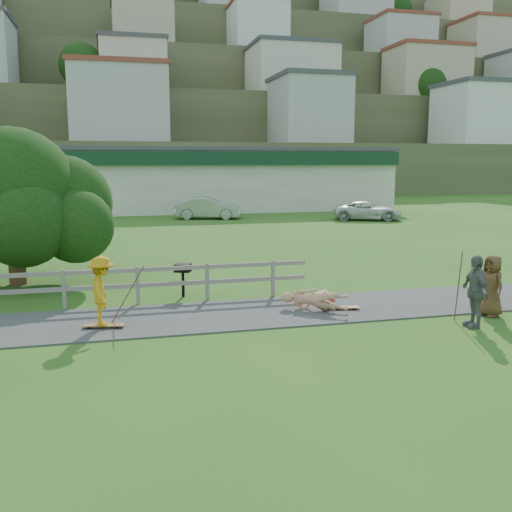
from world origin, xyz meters
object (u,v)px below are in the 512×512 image
at_px(tree, 14,227).
at_px(skater_fallen, 314,300).
at_px(car_silver, 208,208).
at_px(bbq, 183,280).
at_px(spectator_b, 475,291).
at_px(skater_rider, 102,295).
at_px(spectator_c, 492,286).
at_px(car_white, 367,211).

bearing_deg(tree, skater_fallen, -34.35).
height_order(car_silver, bbq, car_silver).
relative_size(spectator_b, bbq, 1.77).
bearing_deg(bbq, spectator_b, -12.63).
xyz_separation_m(skater_rider, spectator_b, (8.85, -2.01, 0.05)).
distance_m(spectator_b, car_silver, 27.71).
relative_size(skater_fallen, spectator_c, 1.11).
xyz_separation_m(spectator_c, car_white, (7.42, 23.38, -0.17)).
bearing_deg(bbq, skater_fallen, -14.49).
height_order(spectator_c, car_white, spectator_c).
relative_size(skater_fallen, tree, 0.27).
distance_m(spectator_c, tree, 14.65).
height_order(car_silver, tree, tree).
relative_size(skater_rider, spectator_c, 1.04).
distance_m(car_white, tree, 25.82).
height_order(spectator_c, car_silver, spectator_c).
distance_m(skater_rider, car_silver, 26.52).
bearing_deg(spectator_c, tree, -126.02).
relative_size(tree, bbq, 6.59).
bearing_deg(tree, spectator_c, -29.68).
bearing_deg(car_white, spectator_c, -177.05).
height_order(car_silver, car_white, car_silver).
relative_size(spectator_c, car_white, 0.35).
distance_m(spectator_b, bbq, 8.19).
bearing_deg(spectator_b, skater_rider, -97.75).
bearing_deg(spectator_b, car_white, 165.75).
distance_m(skater_fallen, spectator_b, 4.09).
height_order(spectator_b, car_silver, spectator_b).
xyz_separation_m(spectator_b, spectator_c, (1.04, 0.76, -0.08)).
bearing_deg(tree, spectator_b, -34.45).
bearing_deg(spectator_b, skater_fallen, -119.65).
xyz_separation_m(car_white, tree, (-20.11, -16.14, 1.28)).
relative_size(spectator_c, tree, 0.24).
height_order(skater_rider, bbq, skater_rider).
bearing_deg(car_silver, skater_fallen, -168.73).
bearing_deg(skater_fallen, spectator_c, -73.77).
relative_size(car_white, tree, 0.69).
distance_m(tree, bbq, 6.14).
bearing_deg(spectator_c, car_silver, -179.82).
relative_size(spectator_c, bbq, 1.61).
distance_m(skater_fallen, spectator_c, 4.65).
relative_size(skater_fallen, car_silver, 0.40).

